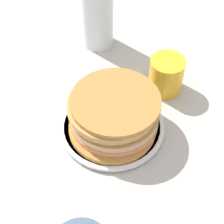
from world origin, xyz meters
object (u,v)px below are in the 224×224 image
object	(u,v)px
pancake_stack	(114,113)
juice_glass	(166,75)
plate	(112,126)
water_bottle_mid	(97,9)

from	to	relation	value
pancake_stack	juice_glass	distance (m)	0.17
juice_glass	plate	bearing A→B (deg)	90.57
plate	pancake_stack	world-z (taller)	pancake_stack
plate	juice_glass	size ratio (longest dim) A/B	2.66
plate	water_bottle_mid	distance (m)	0.30
plate	water_bottle_mid	size ratio (longest dim) A/B	1.02
plate	water_bottle_mid	bearing A→B (deg)	-36.82
juice_glass	water_bottle_mid	xyz separation A→B (m)	(0.23, -0.00, 0.06)
juice_glass	pancake_stack	bearing A→B (deg)	91.01
plate	juice_glass	world-z (taller)	juice_glass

